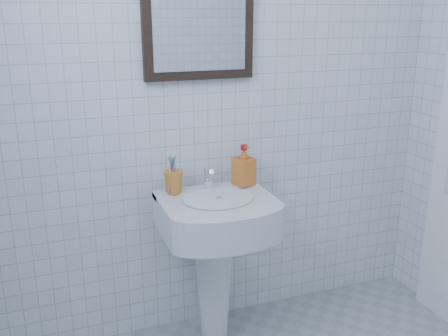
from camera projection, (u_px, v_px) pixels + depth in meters
name	position (u px, v px, depth m)	size (l,w,h in m)	color
wall_back	(222.00, 76.00, 2.28)	(2.20, 0.02, 2.50)	silver
washbasin	(215.00, 246.00, 2.27)	(0.49, 0.36, 0.76)	silver
faucet	(208.00, 180.00, 2.27)	(0.04, 0.09, 0.11)	silver
toothbrush_cup	(174.00, 182.00, 2.22)	(0.08, 0.08, 0.10)	orange
soap_dispenser	(244.00, 165.00, 2.31)	(0.09, 0.09, 0.19)	#C44D13
wall_mirror	(199.00, 7.00, 2.14)	(0.50, 0.04, 0.62)	black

